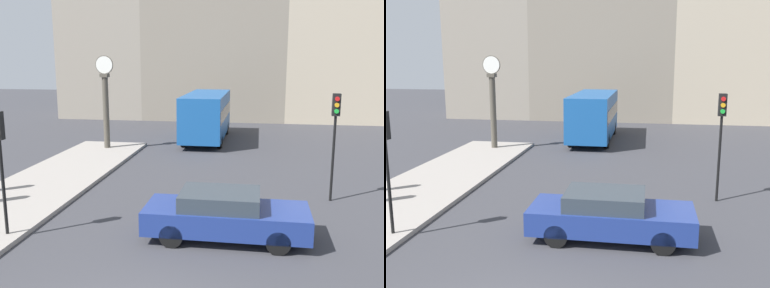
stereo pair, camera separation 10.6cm
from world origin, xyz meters
TOP-DOWN VIEW (x-y plane):
  - sidewalk_corner at (-6.15, 7.62)m, footprint 3.76×19.24m
  - building_row at (0.45, 29.55)m, footprint 29.12×5.00m
  - sedan_car at (1.28, 4.78)m, footprint 4.51×1.77m
  - bus_distant at (-1.05, 19.39)m, footprint 2.35×7.30m
  - traffic_light_near at (-4.72, 3.83)m, footprint 0.26×0.24m
  - traffic_light_far at (4.72, 8.61)m, footprint 0.26×0.24m
  - street_clock at (-6.09, 15.65)m, footprint 0.98×0.42m

SIDE VIEW (x-z plane):
  - sidewalk_corner at x=-6.15m, z-range 0.00..0.14m
  - sedan_car at x=1.28m, z-range 0.02..1.38m
  - bus_distant at x=-1.05m, z-range 0.20..3.08m
  - street_clock at x=-6.09m, z-range 0.12..5.10m
  - traffic_light_near at x=-4.72m, z-range 0.89..4.33m
  - traffic_light_far at x=4.72m, z-range 0.82..4.61m
  - building_row at x=0.45m, z-range -1.04..18.87m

